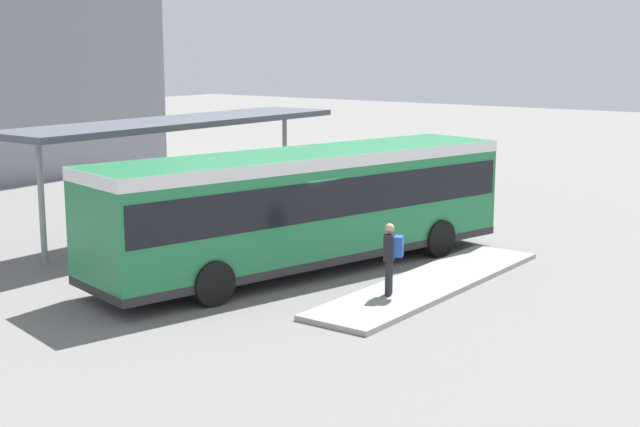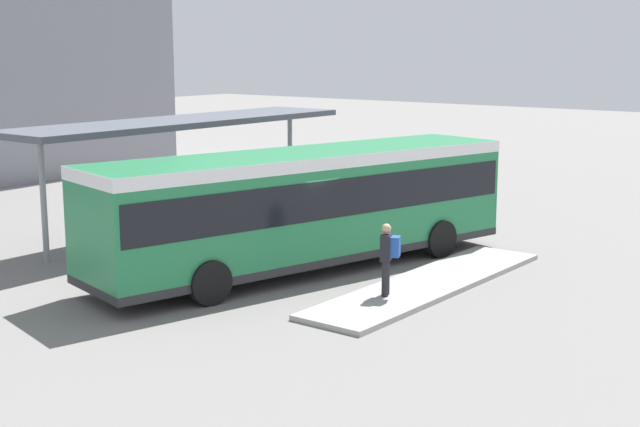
% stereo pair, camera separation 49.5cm
% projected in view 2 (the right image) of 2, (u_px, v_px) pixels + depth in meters
% --- Properties ---
extents(ground_plane, '(120.00, 120.00, 0.00)m').
position_uv_depth(ground_plane, '(306.00, 269.00, 22.76)').
color(ground_plane, slate).
extents(curb_island, '(8.23, 1.80, 0.12)m').
position_uv_depth(curb_island, '(429.00, 284.00, 21.12)').
color(curb_island, '#9E9E99').
rests_on(curb_island, ground_plane).
extents(city_bus, '(11.94, 5.26, 3.01)m').
position_uv_depth(city_bus, '(306.00, 201.00, 22.43)').
color(city_bus, '#237A47').
rests_on(city_bus, ground_plane).
extents(pedestrian_waiting, '(0.49, 0.52, 1.63)m').
position_uv_depth(pedestrian_waiting, '(388.00, 255.00, 19.74)').
color(pedestrian_waiting, '#232328').
rests_on(pedestrian_waiting, curb_island).
extents(bicycle_orange, '(0.48, 1.52, 0.66)m').
position_uv_depth(bicycle_orange, '(416.00, 197.00, 31.52)').
color(bicycle_orange, black).
rests_on(bicycle_orange, ground_plane).
extents(bicycle_red, '(0.48, 1.54, 0.67)m').
position_uv_depth(bicycle_red, '(397.00, 196.00, 31.80)').
color(bicycle_red, black).
rests_on(bicycle_red, ground_plane).
extents(bicycle_white, '(0.48, 1.60, 0.69)m').
position_uv_depth(bicycle_white, '(378.00, 194.00, 32.03)').
color(bicycle_white, black).
rests_on(bicycle_white, ground_plane).
extents(bicycle_black, '(0.48, 1.60, 0.70)m').
position_uv_depth(bicycle_black, '(362.00, 193.00, 32.40)').
color(bicycle_black, black).
rests_on(bicycle_black, ground_plane).
extents(station_shelter, '(11.82, 2.65, 3.46)m').
position_uv_depth(station_shelter, '(183.00, 123.00, 26.73)').
color(station_shelter, '#4C515B').
rests_on(station_shelter, ground_plane).
extents(potted_planter_near_shelter, '(0.71, 0.71, 1.14)m').
position_uv_depth(potted_planter_near_shelter, '(357.00, 198.00, 29.72)').
color(potted_planter_near_shelter, slate).
rests_on(potted_planter_near_shelter, ground_plane).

